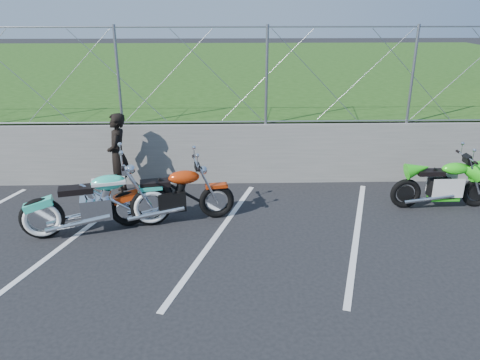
{
  "coord_description": "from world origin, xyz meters",
  "views": [
    {
      "loc": [
        0.19,
        -6.11,
        3.74
      ],
      "look_at": [
        0.4,
        1.3,
        0.88
      ],
      "focal_mm": 35.0,
      "sensor_mm": 36.0,
      "label": 1
    }
  ],
  "objects_px": {
    "naked_orange": "(175,197)",
    "sportbike_green": "(444,186)",
    "person_standing": "(118,155)",
    "cruiser_turquoise": "(99,204)"
  },
  "relations": [
    {
      "from": "naked_orange",
      "to": "sportbike_green",
      "type": "height_order",
      "value": "naked_orange"
    },
    {
      "from": "naked_orange",
      "to": "person_standing",
      "type": "xyz_separation_m",
      "value": [
        -1.26,
        1.34,
        0.37
      ]
    },
    {
      "from": "sportbike_green",
      "to": "person_standing",
      "type": "relative_size",
      "value": 1.18
    },
    {
      "from": "cruiser_turquoise",
      "to": "sportbike_green",
      "type": "bearing_deg",
      "value": -7.02
    },
    {
      "from": "sportbike_green",
      "to": "cruiser_turquoise",
      "type": "bearing_deg",
      "value": -173.42
    },
    {
      "from": "sportbike_green",
      "to": "person_standing",
      "type": "height_order",
      "value": "person_standing"
    },
    {
      "from": "sportbike_green",
      "to": "person_standing",
      "type": "xyz_separation_m",
      "value": [
        -6.31,
        0.86,
        0.4
      ]
    },
    {
      "from": "person_standing",
      "to": "sportbike_green",
      "type": "bearing_deg",
      "value": 78.4
    },
    {
      "from": "person_standing",
      "to": "cruiser_turquoise",
      "type": "bearing_deg",
      "value": -3.25
    },
    {
      "from": "sportbike_green",
      "to": "person_standing",
      "type": "distance_m",
      "value": 6.38
    }
  ]
}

